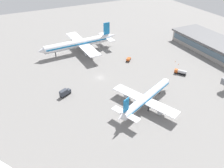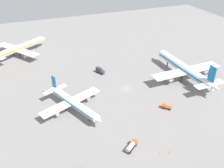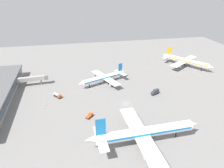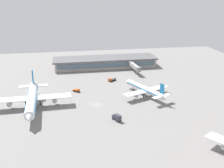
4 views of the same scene
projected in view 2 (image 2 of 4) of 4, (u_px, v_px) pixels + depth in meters
name	position (u px, v px, depth m)	size (l,w,h in m)	color
ground	(126.00, 88.00, 131.00)	(288.00, 288.00, 0.00)	gray
airplane_at_gate	(73.00, 102.00, 112.75)	(30.71, 37.15, 11.88)	white
airplane_taxiing	(185.00, 69.00, 137.82)	(42.08, 52.54, 15.99)	white
airplane_distant	(19.00, 48.00, 165.14)	(39.75, 33.55, 13.94)	white
pushback_tractor	(166.00, 107.00, 115.39)	(4.52, 4.39, 1.90)	black
catering_truck	(100.00, 71.00, 144.82)	(4.08, 5.88, 3.30)	black
fuel_truck	(131.00, 146.00, 93.25)	(6.21, 5.24, 2.50)	black
safety_cone_near_gate	(169.00, 152.00, 92.17)	(0.44, 0.44, 0.60)	#EA590C
safety_cone_mid_apron	(160.00, 153.00, 91.46)	(0.44, 0.44, 0.60)	#EA590C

